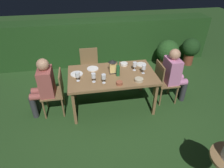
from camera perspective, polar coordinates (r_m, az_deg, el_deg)
ground_plane at (r=4.03m, az=0.00°, el=-6.16°), size 16.00×16.00×0.00m
dining_table at (r=3.63m, az=0.00°, el=2.18°), size 1.62×0.95×0.74m
chair_head_far at (r=4.03m, az=15.00°, el=1.05°), size 0.40×0.42×0.87m
person_in_pink at (r=4.03m, az=17.85°, el=3.11°), size 0.48×0.38×1.15m
chair_head_near at (r=3.74m, az=-16.20°, el=-1.94°), size 0.40×0.42×0.87m
person_in_rust at (r=3.69m, az=-19.56°, el=-0.29°), size 0.48×0.38×1.15m
chair_side_right_a at (r=4.45m, az=-6.59°, el=5.29°), size 0.42×0.40×0.87m
lantern_centerpiece at (r=3.58m, az=0.14°, el=5.45°), size 0.15×0.15×0.27m
green_bottle_on_table at (r=3.50m, az=1.79°, el=4.04°), size 0.07×0.07×0.29m
wine_glass_a at (r=3.70m, az=6.70°, el=5.65°), size 0.08×0.08×0.17m
wine_glass_b at (r=3.62m, az=9.33°, el=4.77°), size 0.08×0.08×0.17m
wine_glass_c at (r=3.29m, az=-2.46°, el=2.07°), size 0.08×0.08×0.17m
wine_glass_d at (r=3.33m, az=-5.45°, el=2.34°), size 0.08×0.08×0.17m
wine_glass_e at (r=3.39m, az=-10.13°, el=2.60°), size 0.08×0.08×0.17m
plate_a at (r=3.79m, az=-5.69°, el=4.54°), size 0.22×0.22×0.01m
plate_b at (r=3.65m, az=-10.36°, el=2.91°), size 0.23×0.23×0.01m
plate_c at (r=3.97m, az=8.62°, el=5.73°), size 0.20×0.20×0.01m
bowl_olives at (r=3.42m, az=7.94°, el=1.26°), size 0.15×0.15×0.05m
bowl_bread at (r=3.30m, az=2.18°, el=0.32°), size 0.11×0.11×0.05m
bowl_salad at (r=3.92m, az=3.56°, el=5.92°), size 0.15×0.15×0.05m
hedge_backdrop at (r=5.54m, az=-3.80°, el=12.40°), size 6.15×0.61×1.18m
potted_plant_by_hedge at (r=5.45m, az=16.05°, el=9.00°), size 0.58×0.58×0.76m
potted_plant_corner at (r=5.79m, az=22.10°, el=9.51°), size 0.48×0.48×0.75m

